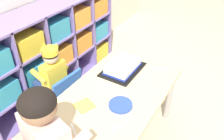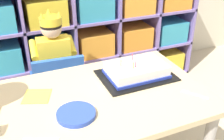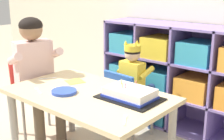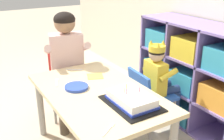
{
  "view_description": "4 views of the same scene",
  "coord_description": "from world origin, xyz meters",
  "px_view_note": "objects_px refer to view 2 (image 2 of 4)",
  "views": [
    {
      "loc": [
        -1.23,
        -0.71,
        1.76
      ],
      "look_at": [
        0.11,
        0.11,
        0.67
      ],
      "focal_mm": 37.75,
      "sensor_mm": 36.0,
      "label": 1
    },
    {
      "loc": [
        -0.36,
        -1.07,
        1.34
      ],
      "look_at": [
        0.13,
        0.08,
        0.66
      ],
      "focal_mm": 44.16,
      "sensor_mm": 36.0,
      "label": 2
    },
    {
      "loc": [
        1.41,
        -1.39,
        1.29
      ],
      "look_at": [
        0.16,
        0.07,
        0.75
      ],
      "focal_mm": 48.39,
      "sensor_mm": 36.0,
      "label": 3
    },
    {
      "loc": [
        1.58,
        -0.82,
        1.43
      ],
      "look_at": [
        0.11,
        0.06,
        0.76
      ],
      "focal_mm": 43.24,
      "sensor_mm": 36.0,
      "label": 4
    }
  ],
  "objects_px": {
    "classroom_chair_blue": "(58,81)",
    "fork_beside_plate_stack": "(38,139)",
    "birthday_cake_on_tray": "(136,71)",
    "fork_by_napkin": "(193,94)",
    "paper_plate_stack": "(76,114)",
    "activity_table": "(94,110)",
    "child_with_crown": "(54,55)"
  },
  "relations": [
    {
      "from": "classroom_chair_blue",
      "to": "paper_plate_stack",
      "type": "bearing_deg",
      "value": 89.54
    },
    {
      "from": "child_with_crown",
      "to": "fork_by_napkin",
      "type": "distance_m",
      "value": 0.97
    },
    {
      "from": "child_with_crown",
      "to": "fork_by_napkin",
      "type": "relative_size",
      "value": 6.97
    },
    {
      "from": "fork_by_napkin",
      "to": "classroom_chair_blue",
      "type": "bearing_deg",
      "value": -177.71
    },
    {
      "from": "birthday_cake_on_tray",
      "to": "fork_beside_plate_stack",
      "type": "xyz_separation_m",
      "value": [
        -0.59,
        -0.3,
        -0.03
      ]
    },
    {
      "from": "classroom_chair_blue",
      "to": "birthday_cake_on_tray",
      "type": "distance_m",
      "value": 0.61
    },
    {
      "from": "activity_table",
      "to": "fork_beside_plate_stack",
      "type": "distance_m",
      "value": 0.37
    },
    {
      "from": "activity_table",
      "to": "birthday_cake_on_tray",
      "type": "xyz_separation_m",
      "value": [
        0.29,
        0.1,
        0.11
      ]
    },
    {
      "from": "activity_table",
      "to": "paper_plate_stack",
      "type": "height_order",
      "value": "paper_plate_stack"
    },
    {
      "from": "paper_plate_stack",
      "to": "fork_by_napkin",
      "type": "height_order",
      "value": "paper_plate_stack"
    },
    {
      "from": "activity_table",
      "to": "fork_beside_plate_stack",
      "type": "bearing_deg",
      "value": -147.51
    },
    {
      "from": "activity_table",
      "to": "fork_by_napkin",
      "type": "distance_m",
      "value": 0.5
    },
    {
      "from": "birthday_cake_on_tray",
      "to": "paper_plate_stack",
      "type": "height_order",
      "value": "birthday_cake_on_tray"
    },
    {
      "from": "child_with_crown",
      "to": "fork_beside_plate_stack",
      "type": "distance_m",
      "value": 0.87
    },
    {
      "from": "activity_table",
      "to": "classroom_chair_blue",
      "type": "bearing_deg",
      "value": 97.05
    },
    {
      "from": "classroom_chair_blue",
      "to": "birthday_cake_on_tray",
      "type": "height_order",
      "value": "birthday_cake_on_tray"
    },
    {
      "from": "activity_table",
      "to": "child_with_crown",
      "type": "xyz_separation_m",
      "value": [
        -0.06,
        0.64,
        0.04
      ]
    },
    {
      "from": "birthday_cake_on_tray",
      "to": "fork_by_napkin",
      "type": "relative_size",
      "value": 3.32
    },
    {
      "from": "fork_beside_plate_stack",
      "to": "fork_by_napkin",
      "type": "xyz_separation_m",
      "value": [
        0.77,
        0.02,
        -0.0
      ]
    },
    {
      "from": "child_with_crown",
      "to": "birthday_cake_on_tray",
      "type": "relative_size",
      "value": 2.1
    },
    {
      "from": "child_with_crown",
      "to": "fork_by_napkin",
      "type": "bearing_deg",
      "value": 127.22
    },
    {
      "from": "fork_by_napkin",
      "to": "fork_beside_plate_stack",
      "type": "bearing_deg",
      "value": -122.82
    },
    {
      "from": "classroom_chair_blue",
      "to": "fork_by_napkin",
      "type": "xyz_separation_m",
      "value": [
        0.53,
        -0.71,
        0.2
      ]
    },
    {
      "from": "classroom_chair_blue",
      "to": "fork_beside_plate_stack",
      "type": "relative_size",
      "value": 4.33
    },
    {
      "from": "birthday_cake_on_tray",
      "to": "paper_plate_stack",
      "type": "xyz_separation_m",
      "value": [
        -0.41,
        -0.21,
        -0.02
      ]
    },
    {
      "from": "activity_table",
      "to": "child_with_crown",
      "type": "height_order",
      "value": "child_with_crown"
    },
    {
      "from": "classroom_chair_blue",
      "to": "fork_beside_plate_stack",
      "type": "xyz_separation_m",
      "value": [
        -0.24,
        -0.73,
        0.2
      ]
    },
    {
      "from": "classroom_chair_blue",
      "to": "fork_beside_plate_stack",
      "type": "bearing_deg",
      "value": 76.54
    },
    {
      "from": "child_with_crown",
      "to": "birthday_cake_on_tray",
      "type": "height_order",
      "value": "child_with_crown"
    },
    {
      "from": "classroom_chair_blue",
      "to": "paper_plate_stack",
      "type": "relative_size",
      "value": 3.43
    },
    {
      "from": "classroom_chair_blue",
      "to": "child_with_crown",
      "type": "bearing_deg",
      "value": -89.56
    },
    {
      "from": "birthday_cake_on_tray",
      "to": "classroom_chair_blue",
      "type": "bearing_deg",
      "value": 129.01
    }
  ]
}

